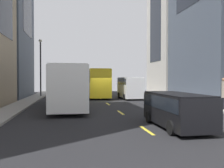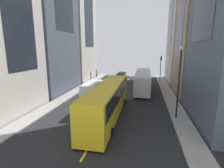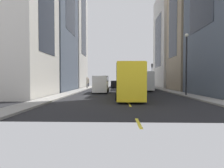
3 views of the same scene
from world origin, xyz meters
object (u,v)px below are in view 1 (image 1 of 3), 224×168
streetcar_yellow (95,81)px  delivery_van_white (130,86)px  car_black_0 (176,107)px  pedestrian_crossing_near (223,92)px  city_bus_white (69,83)px

streetcar_yellow → delivery_van_white: bearing=-57.1°
car_black_0 → pedestrian_crossing_near: bearing=40.2°
city_bus_white → car_black_0: size_ratio=2.54×
streetcar_yellow → pedestrian_crossing_near: (7.80, -17.51, -0.70)m
city_bus_white → streetcar_yellow: (3.47, 12.90, 0.12)m
city_bus_white → delivery_van_white: city_bus_white is taller
delivery_van_white → car_black_0: bearing=-96.3°
pedestrian_crossing_near → city_bus_white: bearing=48.8°
car_black_0 → pedestrian_crossing_near: size_ratio=2.07×
car_black_0 → pedestrian_crossing_near: (6.03, 5.09, 0.43)m
city_bus_white → car_black_0: city_bus_white is taller
city_bus_white → car_black_0: 11.07m
city_bus_white → streetcar_yellow: streetcar_yellow is taller
city_bus_white → pedestrian_crossing_near: city_bus_white is taller
city_bus_white → pedestrian_crossing_near: size_ratio=5.26×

